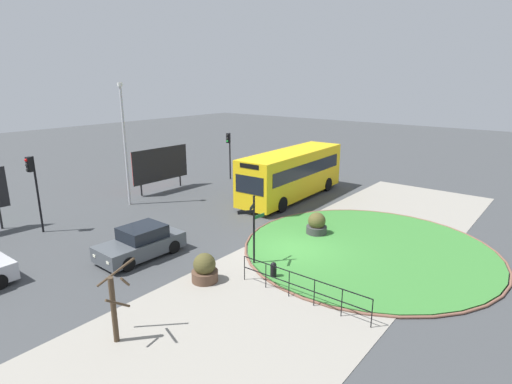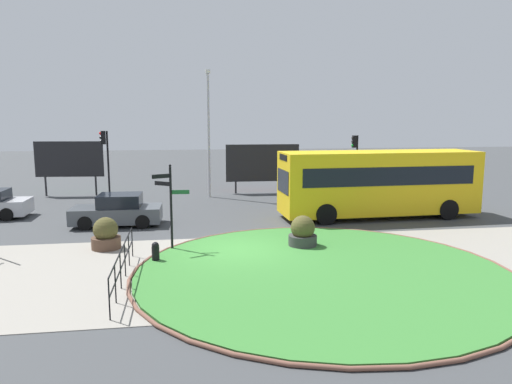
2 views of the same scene
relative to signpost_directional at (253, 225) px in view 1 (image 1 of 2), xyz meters
name	(u,v)px [view 1 (image 1 of 2)]	position (x,y,z in m)	size (l,w,h in m)	color
ground	(295,250)	(2.48, -0.57, -1.89)	(120.00, 120.00, 0.00)	#3D3F42
sidewalk_paving	(330,261)	(2.48, -2.48, -1.88)	(32.00, 8.17, 0.02)	gray
grass_island	(368,248)	(4.83, -3.32, -1.84)	(11.84, 11.84, 0.10)	#387A33
grass_kerb_ring	(368,248)	(4.83, -3.32, -1.83)	(12.15, 12.15, 0.11)	brown
signpost_directional	(253,225)	(0.00, 0.00, 0.00)	(1.32, 0.76, 3.24)	black
bollard_foreground	(273,270)	(-0.49, -1.46, -1.51)	(0.26, 0.26, 0.73)	black
railing_grass_edge	(301,285)	(-1.34, -3.36, -1.20)	(0.07, 5.54, 1.08)	black
bus_yellow	(292,173)	(10.06, 4.66, -0.12)	(9.86, 2.90, 3.29)	yellow
car_near_lane	(141,243)	(-2.54, 4.69, -1.21)	(4.07, 1.97, 1.46)	#474C51
traffic_light_near	(33,178)	(-4.06, 11.54, 1.16)	(0.49, 0.29, 4.18)	black
traffic_light_far	(229,146)	(11.43, 11.75, 0.92)	(0.49, 0.31, 3.83)	black
lamppost_tall	(125,141)	(2.06, 12.20, 2.32)	(0.32, 0.32, 7.84)	#B7B7BC
billboard_left	(160,165)	(5.64, 13.31, 0.09)	(4.85, 0.25, 3.23)	black
planter_near_signpost	(317,225)	(4.95, -0.34, -1.33)	(1.09, 1.09, 1.25)	#383838
planter_kerbside	(205,269)	(-2.44, 0.60, -1.34)	(1.08, 1.08, 1.22)	brown
street_tree_bare	(115,304)	(-6.97, -0.08, -0.57)	(1.34, 1.56, 2.60)	#423323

